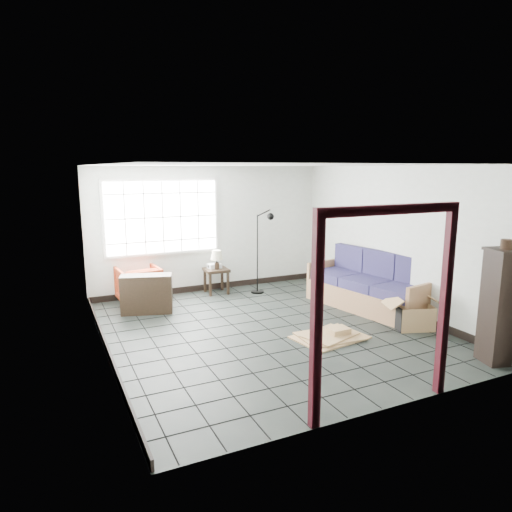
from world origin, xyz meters
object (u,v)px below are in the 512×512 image
armchair (139,283)px  side_table (216,273)px  futon_sofa (371,288)px  tall_shelf (498,306)px

armchair → side_table: armchair is taller
futon_sofa → side_table: futon_sofa is taller
armchair → tall_shelf: 6.09m
armchair → tall_shelf: size_ratio=0.51×
tall_shelf → futon_sofa: bearing=103.8°
futon_sofa → armchair: bearing=139.6°
armchair → tall_shelf: tall_shelf is taller
futon_sofa → tall_shelf: size_ratio=1.62×
futon_sofa → side_table: 3.12m
armchair → tall_shelf: (3.73, -4.80, 0.39)m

